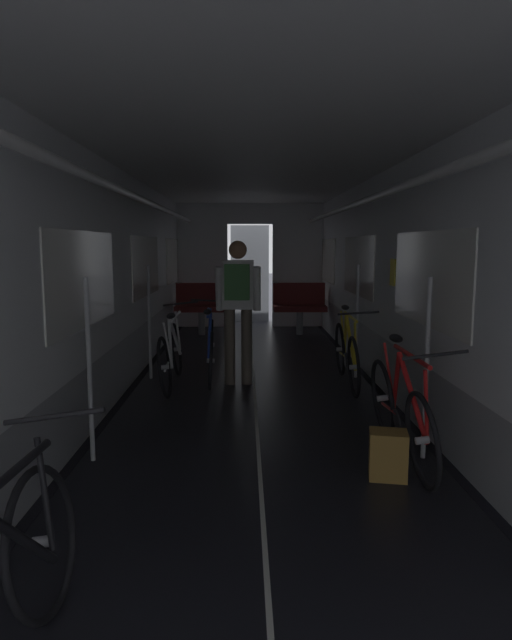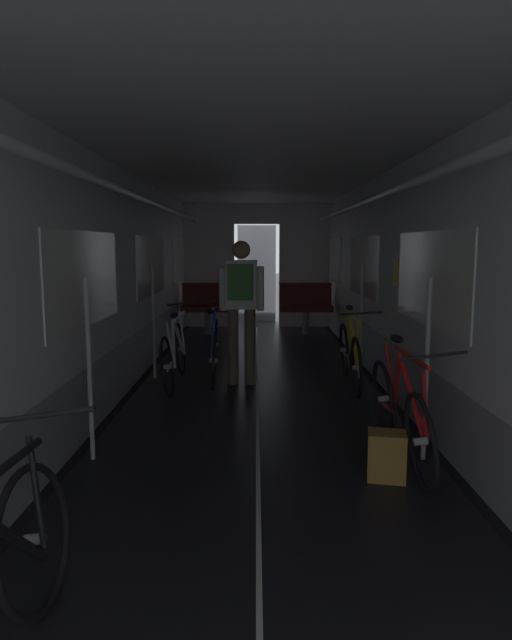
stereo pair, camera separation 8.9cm
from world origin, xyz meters
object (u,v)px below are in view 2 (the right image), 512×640
bicycle_yellow (349,353)px  backpack_on_floor (385,456)px  bicycle_white (173,353)px  person_cyclist_aisle (240,299)px  bicycle_blue_in_aisle (213,348)px  bench_seat_far_right (304,304)px  bicycle_red (399,411)px  bench_seat_far_left (206,304)px

bicycle_yellow → backpack_on_floor: bearing=-94.0°
bicycle_white → person_cyclist_aisle: bearing=3.2°
backpack_on_floor → bicycle_yellow: bearing=86.0°
bicycle_white → bicycle_blue_in_aisle: (0.44, 0.31, 0.00)m
bench_seat_far_right → backpack_on_floor: 6.35m
bicycle_yellow → bench_seat_far_right: bearing=92.8°
bicycle_white → person_cyclist_aisle: person_cyclist_aisle is taller
bicycle_white → person_cyclist_aisle: size_ratio=1.00×
backpack_on_floor → bicycle_red: bearing=63.0°
bicycle_yellow → person_cyclist_aisle: 1.42m
person_cyclist_aisle → bicycle_blue_in_aisle: person_cyclist_aisle is taller
bench_seat_far_left → bench_seat_far_right: same height
bench_seat_far_right → bicycle_yellow: size_ratio=0.58×
person_cyclist_aisle → backpack_on_floor: 2.99m
backpack_on_floor → bicycle_white: bearing=125.6°
bench_seat_far_left → bicycle_red: (1.99, -5.98, -0.19)m
bicycle_white → backpack_on_floor: 3.21m
bicycle_blue_in_aisle → bicycle_yellow: bearing=-11.8°
bench_seat_far_left → backpack_on_floor: bearing=-74.1°
bench_seat_far_left → bench_seat_far_right: bearing=0.0°
bicycle_white → bicycle_blue_in_aisle: 0.54m
bicycle_yellow → bicycle_red: bearing=-89.9°
bench_seat_far_left → person_cyclist_aisle: (0.72, -3.69, 0.45)m
bench_seat_far_left → bench_seat_far_right: size_ratio=1.00×
bench_seat_far_right → bicycle_blue_in_aisle: 3.71m
bicycle_blue_in_aisle → bicycle_white: bearing=-144.8°
bench_seat_far_right → bicycle_blue_in_aisle: (-1.42, -3.42, -0.18)m
bicycle_yellow → backpack_on_floor: size_ratio=4.98×
bench_seat_far_left → bicycle_red: bench_seat_far_left is taller
bicycle_yellow → bench_seat_far_left: bearing=117.8°
bicycle_yellow → backpack_on_floor: (-0.18, -2.58, -0.21)m
bicycle_yellow → bicycle_blue_in_aisle: size_ratio=1.00×
bench_seat_far_left → backpack_on_floor: bench_seat_far_left is taller
bicycle_blue_in_aisle → backpack_on_floor: bicycle_blue_in_aisle is taller
bench_seat_far_left → bicycle_yellow: bench_seat_far_left is taller
bicycle_blue_in_aisle → backpack_on_floor: (1.43, -2.92, -0.21)m
person_cyclist_aisle → bench_seat_far_left: bearing=101.0°
bicycle_red → person_cyclist_aisle: person_cyclist_aisle is taller
bicycle_yellow → bicycle_white: size_ratio=1.00×
bicycle_yellow → bicycle_white: (-2.05, 0.03, -0.00)m
person_cyclist_aisle → bicycle_blue_in_aisle: 0.77m
bicycle_white → backpack_on_floor: size_ratio=4.97×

